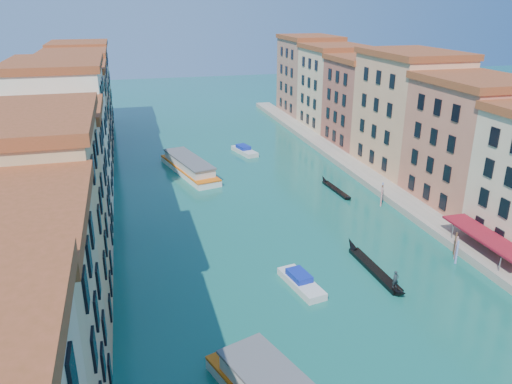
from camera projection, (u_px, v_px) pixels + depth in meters
left_bank_palazzos at (60, 151)px, 67.04m from camera, size 12.80×128.40×21.00m
right_bank_palazzos at (426, 125)px, 80.73m from camera, size 12.80×128.40×21.00m
quay at (377, 183)px, 82.11m from camera, size 4.00×140.00×1.00m
vaporetto_far at (189, 166)px, 88.13m from camera, size 8.55×18.99×2.75m
gondola_fore at (374, 268)px, 56.05m from camera, size 1.56×13.28×2.65m
gondola_far at (335, 189)px, 80.21m from camera, size 1.51×10.62×1.50m
motorboat_mid at (301, 282)px, 53.16m from camera, size 3.41×7.22×1.44m
motorboat_far at (244, 150)px, 99.93m from camera, size 4.12×7.74×1.53m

